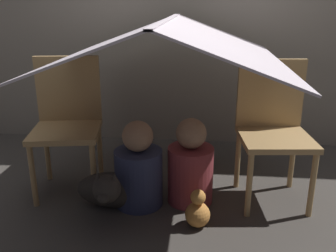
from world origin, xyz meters
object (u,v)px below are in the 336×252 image
(chair_left, at_px, (67,119))
(dog, at_px, (113,190))
(person_second, at_px, (190,167))
(person_front, at_px, (139,170))
(chair_right, at_px, (273,125))

(chair_left, height_order, dog, chair_left)
(chair_left, xyz_separation_m, person_second, (0.85, -0.13, -0.26))
(dog, bearing_deg, person_front, 33.64)
(chair_right, height_order, person_second, chair_right)
(chair_left, bearing_deg, person_second, -18.49)
(chair_left, bearing_deg, chair_right, -9.55)
(chair_right, xyz_separation_m, person_second, (-0.52, -0.13, -0.26))
(chair_left, height_order, person_second, chair_left)
(chair_right, relative_size, person_second, 1.59)
(person_front, distance_m, person_second, 0.34)
(person_front, bearing_deg, chair_left, 158.50)
(chair_right, relative_size, dog, 1.86)
(person_front, bearing_deg, dog, -146.36)
(person_second, bearing_deg, person_front, -167.62)
(person_front, relative_size, person_second, 0.99)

